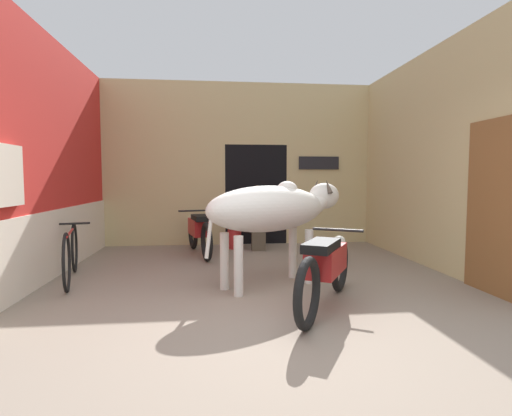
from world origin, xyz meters
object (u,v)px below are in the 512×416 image
at_px(motorcycle_far, 199,231).
at_px(bicycle, 71,253).
at_px(cow, 274,210).
at_px(shopkeeper_seated, 258,215).
at_px(motorcycle_near, 326,266).
at_px(plastic_stool, 234,236).

xyz_separation_m(motorcycle_far, bicycle, (-1.61, -1.65, -0.06)).
bearing_deg(cow, shopkeeper_seated, 88.13).
height_order(motorcycle_far, shopkeeper_seated, shopkeeper_seated).
height_order(bicycle, shopkeeper_seated, shopkeeper_seated).
relative_size(motorcycle_far, bicycle, 1.04).
distance_m(bicycle, shopkeeper_seated, 3.39).
bearing_deg(motorcycle_near, plastic_stool, 101.66).
relative_size(motorcycle_near, bicycle, 0.99).
height_order(cow, shopkeeper_seated, cow).
relative_size(motorcycle_near, motorcycle_far, 0.95).
height_order(cow, bicycle, cow).
bearing_deg(plastic_stool, shopkeeper_seated, -19.88).
distance_m(cow, shopkeeper_seated, 2.54).
bearing_deg(shopkeeper_seated, cow, -91.87).
bearing_deg(cow, bicycle, 169.54).
relative_size(cow, plastic_stool, 4.58).
height_order(motorcycle_far, bicycle, motorcycle_far).
height_order(motorcycle_near, shopkeeper_seated, shopkeeper_seated).
relative_size(cow, bicycle, 1.13).
distance_m(bicycle, plastic_stool, 3.15).
xyz_separation_m(shopkeeper_seated, plastic_stool, (-0.43, 0.16, -0.42)).
bearing_deg(plastic_stool, cow, -82.56).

